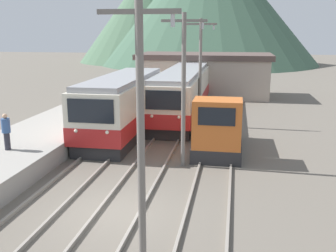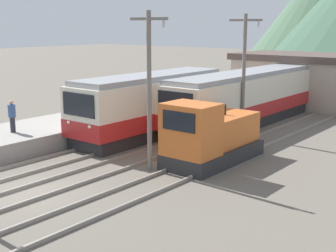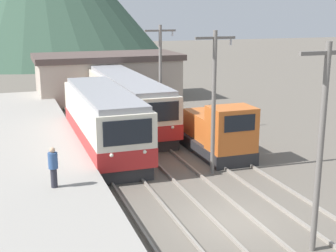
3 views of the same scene
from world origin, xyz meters
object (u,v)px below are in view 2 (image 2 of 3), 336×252
commuter_train_center (244,100)px  shunting_locomotive (210,137)px  catenary_mast_far (244,71)px  person_on_platform (12,115)px  catenary_mast_mid (149,85)px  commuter_train_left (152,107)px

commuter_train_center → shunting_locomotive: (3.00, -8.30, -0.39)m
catenary_mast_far → person_on_platform: (-7.74, -9.86, -1.96)m
shunting_locomotive → catenary_mast_far: size_ratio=0.79×
catenary_mast_mid → shunting_locomotive: bearing=59.7°
shunting_locomotive → commuter_train_left: bearing=156.0°
commuter_train_center → person_on_platform: (-6.23, -12.64, 0.20)m
commuter_train_left → catenary_mast_mid: bearing=-50.0°
shunting_locomotive → commuter_train_center: bearing=109.9°
catenary_mast_mid → commuter_train_left: bearing=130.0°
commuter_train_center → catenary_mast_far: (1.51, -2.78, 2.17)m
commuter_train_left → person_on_platform: 7.72m
catenary_mast_mid → person_on_platform: bearing=-167.0°
commuter_train_left → shunting_locomotive: commuter_train_left is taller
commuter_train_center → person_on_platform: bearing=-116.3°
commuter_train_center → catenary_mast_mid: (1.51, -10.85, 2.17)m
catenary_mast_far → person_on_platform: catenary_mast_far is taller
shunting_locomotive → person_on_platform: size_ratio=3.30×
commuter_train_left → commuter_train_center: size_ratio=0.77×
catenary_mast_mid → catenary_mast_far: bearing=90.0°
catenary_mast_far → commuter_train_left: bearing=-145.7°
shunting_locomotive → catenary_mast_mid: catenary_mast_mid is taller
commuter_train_left → commuter_train_center: commuter_train_left is taller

